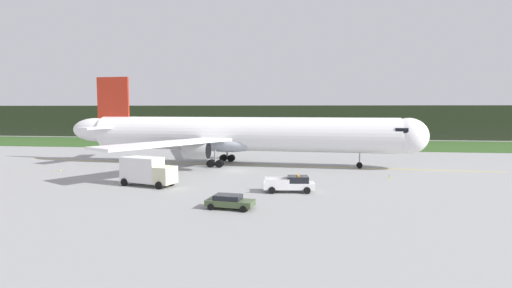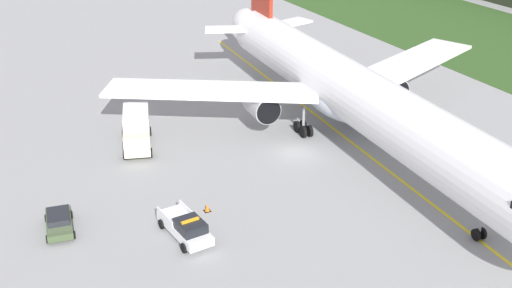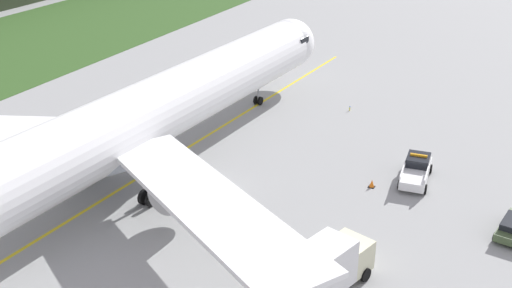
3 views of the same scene
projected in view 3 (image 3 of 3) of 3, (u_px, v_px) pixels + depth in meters
The scene contains 7 objects.
ground at pixel (208, 190), 50.13m from camera, with size 320.00×320.00×0.00m, color gray.
taxiway_centerline_main at pixel (147, 173), 52.80m from camera, with size 78.25×0.30×0.01m, color yellow.
airliner at pixel (138, 121), 50.33m from camera, with size 59.15×44.43×14.51m.
ops_pickup_truck at pixel (416, 170), 51.31m from camera, with size 5.73×2.76×1.94m.
catering_truck at pixel (325, 267), 37.60m from camera, with size 7.12×4.23×3.54m.
apron_cone at pixel (372, 183), 50.39m from camera, with size 0.52×0.52×0.65m.
taxiway_edge_light_east at pixel (350, 108), 65.60m from camera, with size 0.12×0.12×0.49m.
Camera 3 is at (-37.55, -23.41, 24.13)m, focal length 44.18 mm.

